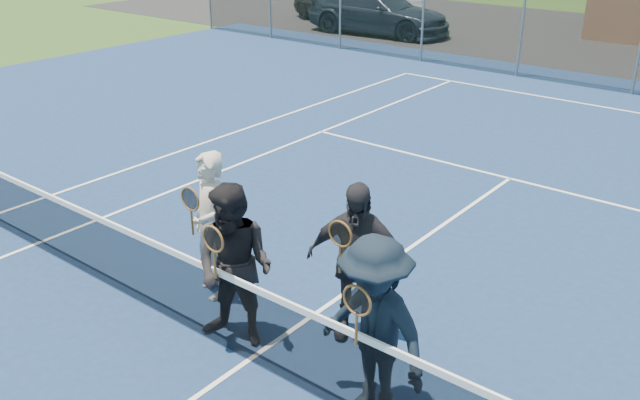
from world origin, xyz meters
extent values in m
cube|color=navy|center=(0.00, 0.00, 0.01)|extent=(30.00, 30.00, 0.02)
cube|color=black|center=(-4.00, 20.00, 0.01)|extent=(40.00, 12.00, 0.01)
imported|color=black|center=(-12.32, 17.62, 0.76)|extent=(4.83, 3.41, 1.53)
imported|color=#1A2535|center=(-9.59, 16.56, 0.76)|extent=(5.35, 2.50, 1.51)
cube|color=white|center=(0.00, 11.88, 0.03)|extent=(10.97, 0.06, 0.01)
cube|color=white|center=(-4.12, 0.00, 0.03)|extent=(0.06, 23.77, 0.01)
cube|color=white|center=(0.00, 6.40, 0.03)|extent=(8.23, 0.06, 0.01)
cube|color=white|center=(0.00, 0.00, 0.03)|extent=(0.06, 12.80, 0.01)
cube|color=black|center=(0.00, 0.00, 0.48)|extent=(11.60, 0.02, 0.88)
cube|color=white|center=(0.00, 0.00, 0.93)|extent=(11.60, 0.03, 0.07)
cylinder|color=slate|center=(-9.00, 13.50, 1.50)|extent=(0.07, 0.07, 3.00)
cylinder|color=slate|center=(-6.00, 13.50, 1.50)|extent=(0.07, 0.07, 3.00)
cylinder|color=slate|center=(-3.00, 13.50, 1.50)|extent=(0.07, 0.07, 3.00)
imported|color=beige|center=(-1.26, 0.71, 0.92)|extent=(0.78, 0.66, 1.80)
torus|color=brown|center=(-1.26, 0.44, 1.35)|extent=(0.29, 0.02, 0.29)
cylinder|color=black|center=(-1.26, 0.44, 1.35)|extent=(0.25, 0.00, 0.25)
cylinder|color=brown|center=(-1.26, 0.44, 1.07)|extent=(0.03, 0.03, 0.32)
imported|color=black|center=(-0.34, 0.20, 0.92)|extent=(1.02, 0.88, 1.80)
torus|color=brown|center=(-0.34, -0.07, 1.35)|extent=(0.29, 0.02, 0.29)
cylinder|color=black|center=(-0.34, -0.07, 1.35)|extent=(0.25, 0.00, 0.25)
cylinder|color=brown|center=(-0.34, -0.07, 1.07)|extent=(0.03, 0.03, 0.32)
imported|color=#26252A|center=(0.56, 1.07, 0.92)|extent=(1.14, 0.80, 1.80)
torus|color=brown|center=(0.56, 0.80, 1.35)|extent=(0.29, 0.02, 0.29)
cylinder|color=black|center=(0.56, 0.80, 1.35)|extent=(0.25, 0.00, 0.25)
cylinder|color=brown|center=(0.56, 0.80, 1.07)|extent=(0.03, 0.03, 0.32)
imported|color=black|center=(1.41, 0.18, 0.92)|extent=(1.25, 0.83, 1.80)
torus|color=brown|center=(1.41, -0.09, 1.35)|extent=(0.29, 0.02, 0.29)
cylinder|color=black|center=(1.41, -0.09, 1.35)|extent=(0.25, 0.00, 0.25)
cylinder|color=brown|center=(1.41, -0.09, 1.07)|extent=(0.03, 0.03, 0.32)
camera|label=1|loc=(4.15, -4.02, 4.38)|focal=38.00mm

